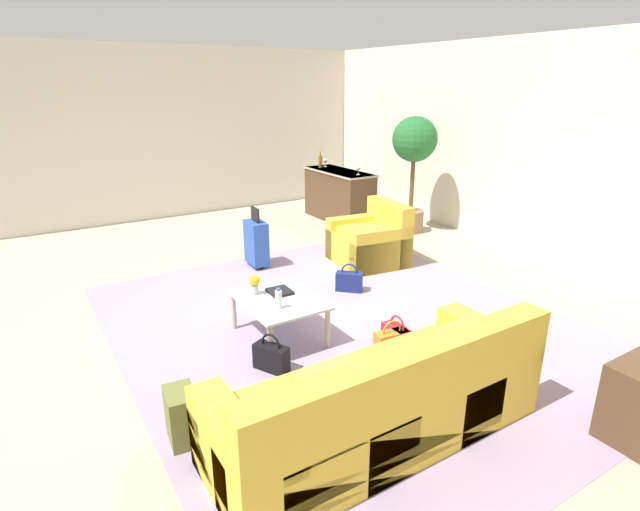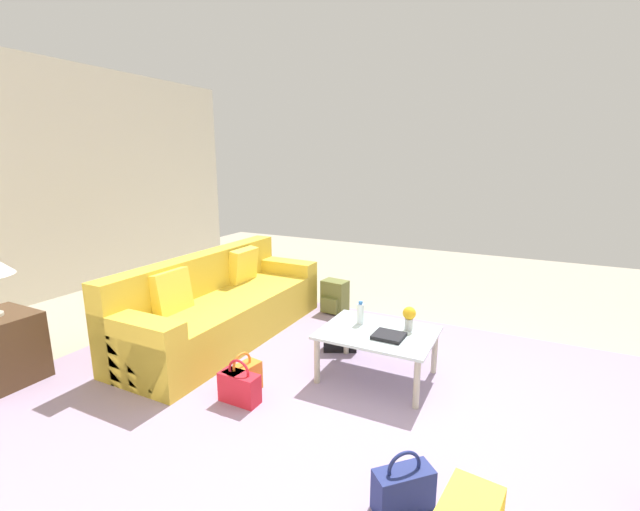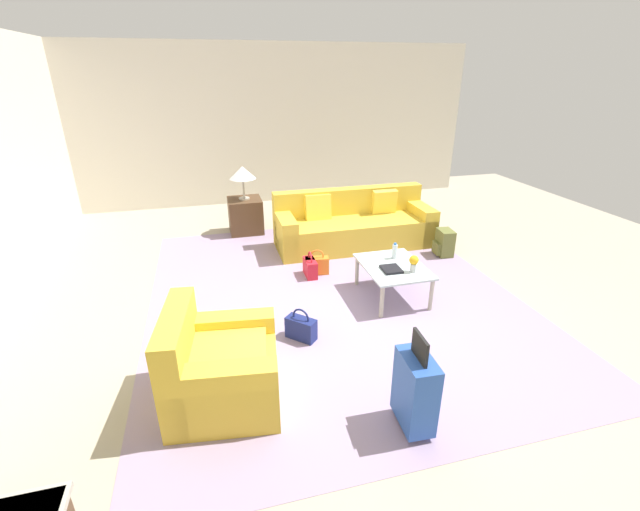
% 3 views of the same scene
% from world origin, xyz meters
% --- Properties ---
extents(ground_plane, '(12.00, 12.00, 0.00)m').
position_xyz_m(ground_plane, '(0.00, 0.00, 0.00)').
color(ground_plane, '#A89E89').
extents(wall_right, '(0.12, 8.00, 3.10)m').
position_xyz_m(wall_right, '(5.06, 0.00, 1.55)').
color(wall_right, silver).
rests_on(wall_right, ground).
extents(area_rug, '(5.20, 4.40, 0.01)m').
position_xyz_m(area_rug, '(0.60, 0.20, 0.00)').
color(area_rug, '#9984A3').
rests_on(area_rug, ground).
extents(couch, '(0.88, 2.46, 0.86)m').
position_xyz_m(couch, '(2.19, -0.60, 0.30)').
color(couch, gold).
rests_on(couch, ground).
extents(armchair, '(1.04, 1.00, 0.86)m').
position_xyz_m(armchair, '(-0.89, 1.67, 0.30)').
color(armchair, gold).
rests_on(armchair, ground).
extents(coffee_table, '(0.94, 0.72, 0.43)m').
position_xyz_m(coffee_table, '(0.40, -0.50, 0.37)').
color(coffee_table, silver).
rests_on(coffee_table, ground).
extents(water_bottle, '(0.06, 0.06, 0.20)m').
position_xyz_m(water_bottle, '(0.60, -0.60, 0.52)').
color(water_bottle, silver).
rests_on(water_bottle, coffee_table).
extents(coffee_table_book, '(0.25, 0.22, 0.03)m').
position_xyz_m(coffee_table_book, '(0.28, -0.42, 0.44)').
color(coffee_table_book, black).
rests_on(coffee_table_book, coffee_table).
extents(flower_vase, '(0.11, 0.11, 0.21)m').
position_xyz_m(flower_vase, '(0.18, -0.65, 0.55)').
color(flower_vase, '#B2B7BC').
rests_on(flower_vase, coffee_table).
extents(side_table, '(0.56, 0.56, 0.59)m').
position_xyz_m(side_table, '(3.20, 1.00, 0.29)').
color(side_table, '#513823').
rests_on(side_table, ground).
extents(table_lamp, '(0.44, 0.44, 0.55)m').
position_xyz_m(table_lamp, '(3.20, 1.00, 1.03)').
color(table_lamp, '#ADA899').
rests_on(table_lamp, side_table).
extents(suitcase_blue, '(0.41, 0.24, 0.85)m').
position_xyz_m(suitcase_blue, '(-1.60, 0.20, 0.36)').
color(suitcase_blue, '#2851AD').
rests_on(suitcase_blue, ground).
extents(handbag_orange, '(0.19, 0.34, 0.36)m').
position_xyz_m(handbag_orange, '(1.27, 0.23, 0.13)').
color(handbag_orange, orange).
rests_on(handbag_orange, ground).
extents(handbag_black, '(0.35, 0.27, 0.36)m').
position_xyz_m(handbag_black, '(0.90, -0.84, 0.13)').
color(handbag_black, black).
rests_on(handbag_black, ground).
extents(handbag_red, '(0.32, 0.14, 0.36)m').
position_xyz_m(handbag_red, '(1.22, 0.34, 0.13)').
color(handbag_red, red).
rests_on(handbag_red, ground).
extents(handbag_navy, '(0.32, 0.33, 0.36)m').
position_xyz_m(handbag_navy, '(-0.20, 0.79, 0.13)').
color(handbag_navy, navy).
rests_on(handbag_navy, ground).
extents(backpack_olive, '(0.32, 0.28, 0.40)m').
position_xyz_m(backpack_olive, '(1.40, -1.79, 0.19)').
color(backpack_olive, olive).
rests_on(backpack_olive, ground).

